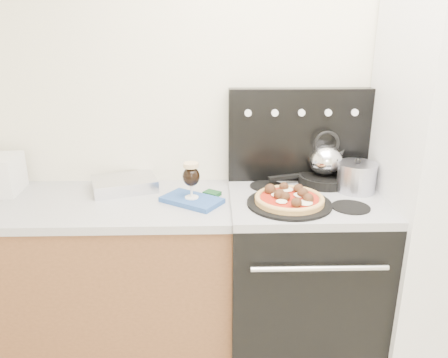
{
  "coord_description": "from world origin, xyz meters",
  "views": [
    {
      "loc": [
        -0.38,
        -0.85,
        1.72
      ],
      "look_at": [
        -0.33,
        1.05,
        1.06
      ],
      "focal_mm": 35.0,
      "sensor_mm": 36.0,
      "label": 1
    }
  ],
  "objects_px": {
    "fridge": "(447,191)",
    "beer_glass": "(191,180)",
    "pizza": "(289,198)",
    "pizza_pan": "(289,203)",
    "tea_kettle": "(326,157)",
    "stock_pot": "(356,178)",
    "stove_body": "(301,280)",
    "base_cabinet": "(95,282)",
    "oven_mitt": "(192,200)",
    "skillet": "(324,179)"
  },
  "relations": [
    {
      "from": "beer_glass",
      "to": "tea_kettle",
      "type": "xyz_separation_m",
      "value": [
        0.7,
        0.2,
        0.05
      ]
    },
    {
      "from": "base_cabinet",
      "to": "stove_body",
      "type": "relative_size",
      "value": 1.65
    },
    {
      "from": "base_cabinet",
      "to": "pizza_pan",
      "type": "height_order",
      "value": "pizza_pan"
    },
    {
      "from": "tea_kettle",
      "to": "stock_pot",
      "type": "height_order",
      "value": "tea_kettle"
    },
    {
      "from": "base_cabinet",
      "to": "beer_glass",
      "type": "xyz_separation_m",
      "value": [
        0.53,
        -0.04,
        0.59
      ]
    },
    {
      "from": "beer_glass",
      "to": "pizza_pan",
      "type": "height_order",
      "value": "beer_glass"
    },
    {
      "from": "beer_glass",
      "to": "stock_pot",
      "type": "bearing_deg",
      "value": 5.85
    },
    {
      "from": "base_cabinet",
      "to": "stock_pot",
      "type": "height_order",
      "value": "stock_pot"
    },
    {
      "from": "base_cabinet",
      "to": "pizza_pan",
      "type": "xyz_separation_m",
      "value": [
        1.0,
        -0.13,
        0.5
      ]
    },
    {
      "from": "pizza_pan",
      "to": "pizza",
      "type": "height_order",
      "value": "pizza"
    },
    {
      "from": "fridge",
      "to": "stove_body",
      "type": "bearing_deg",
      "value": 177.95
    },
    {
      "from": "stock_pot",
      "to": "pizza",
      "type": "bearing_deg",
      "value": -154.75
    },
    {
      "from": "pizza",
      "to": "tea_kettle",
      "type": "height_order",
      "value": "tea_kettle"
    },
    {
      "from": "base_cabinet",
      "to": "pizza",
      "type": "relative_size",
      "value": 4.42
    },
    {
      "from": "pizza_pan",
      "to": "skillet",
      "type": "xyz_separation_m",
      "value": [
        0.24,
        0.29,
        0.02
      ]
    },
    {
      "from": "base_cabinet",
      "to": "pizza",
      "type": "bearing_deg",
      "value": -7.37
    },
    {
      "from": "fridge",
      "to": "beer_glass",
      "type": "bearing_deg",
      "value": 179.56
    },
    {
      "from": "stock_pot",
      "to": "pizza_pan",
      "type": "bearing_deg",
      "value": -154.75
    },
    {
      "from": "stock_pot",
      "to": "tea_kettle",
      "type": "bearing_deg",
      "value": 139.49
    },
    {
      "from": "skillet",
      "to": "tea_kettle",
      "type": "xyz_separation_m",
      "value": [
        0.0,
        0.0,
        0.13
      ]
    },
    {
      "from": "fridge",
      "to": "skillet",
      "type": "xyz_separation_m",
      "value": [
        -0.57,
        0.21,
        -0.01
      ]
    },
    {
      "from": "stove_body",
      "to": "pizza_pan",
      "type": "distance_m",
      "value": 0.51
    },
    {
      "from": "pizza_pan",
      "to": "pizza",
      "type": "relative_size",
      "value": 1.23
    },
    {
      "from": "base_cabinet",
      "to": "stock_pot",
      "type": "relative_size",
      "value": 7.47
    },
    {
      "from": "tea_kettle",
      "to": "stock_pot",
      "type": "distance_m",
      "value": 0.2
    },
    {
      "from": "pizza",
      "to": "skillet",
      "type": "bearing_deg",
      "value": 50.91
    },
    {
      "from": "base_cabinet",
      "to": "beer_glass",
      "type": "relative_size",
      "value": 7.88
    },
    {
      "from": "stove_body",
      "to": "fridge",
      "type": "height_order",
      "value": "fridge"
    },
    {
      "from": "stove_body",
      "to": "skillet",
      "type": "relative_size",
      "value": 3.23
    },
    {
      "from": "tea_kettle",
      "to": "oven_mitt",
      "type": "bearing_deg",
      "value": -178.91
    },
    {
      "from": "pizza",
      "to": "stock_pot",
      "type": "relative_size",
      "value": 1.69
    },
    {
      "from": "base_cabinet",
      "to": "oven_mitt",
      "type": "bearing_deg",
      "value": -4.31
    },
    {
      "from": "fridge",
      "to": "oven_mitt",
      "type": "distance_m",
      "value": 1.27
    },
    {
      "from": "stove_body",
      "to": "pizza",
      "type": "height_order",
      "value": "pizza"
    },
    {
      "from": "pizza",
      "to": "stock_pot",
      "type": "bearing_deg",
      "value": 25.25
    },
    {
      "from": "pizza_pan",
      "to": "pizza",
      "type": "xyz_separation_m",
      "value": [
        0.0,
        0.0,
        0.03
      ]
    },
    {
      "from": "oven_mitt",
      "to": "pizza",
      "type": "bearing_deg",
      "value": -10.79
    },
    {
      "from": "pizza",
      "to": "pizza_pan",
      "type": "bearing_deg",
      "value": 0.0
    },
    {
      "from": "skillet",
      "to": "tea_kettle",
      "type": "bearing_deg",
      "value": 0.0
    },
    {
      "from": "stove_body",
      "to": "stock_pot",
      "type": "bearing_deg",
      "value": 14.76
    },
    {
      "from": "fridge",
      "to": "skillet",
      "type": "height_order",
      "value": "fridge"
    },
    {
      "from": "base_cabinet",
      "to": "stove_body",
      "type": "height_order",
      "value": "stove_body"
    },
    {
      "from": "fridge",
      "to": "beer_glass",
      "type": "height_order",
      "value": "fridge"
    },
    {
      "from": "pizza_pan",
      "to": "tea_kettle",
      "type": "height_order",
      "value": "tea_kettle"
    },
    {
      "from": "base_cabinet",
      "to": "beer_glass",
      "type": "height_order",
      "value": "beer_glass"
    },
    {
      "from": "stove_body",
      "to": "pizza_pan",
      "type": "height_order",
      "value": "pizza_pan"
    },
    {
      "from": "tea_kettle",
      "to": "stove_body",
      "type": "bearing_deg",
      "value": -140.46
    },
    {
      "from": "stove_body",
      "to": "tea_kettle",
      "type": "distance_m",
      "value": 0.67
    },
    {
      "from": "base_cabinet",
      "to": "oven_mitt",
      "type": "xyz_separation_m",
      "value": [
        0.53,
        -0.04,
        0.48
      ]
    },
    {
      "from": "beer_glass",
      "to": "pizza",
      "type": "xyz_separation_m",
      "value": [
        0.47,
        -0.09,
        -0.06
      ]
    }
  ]
}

